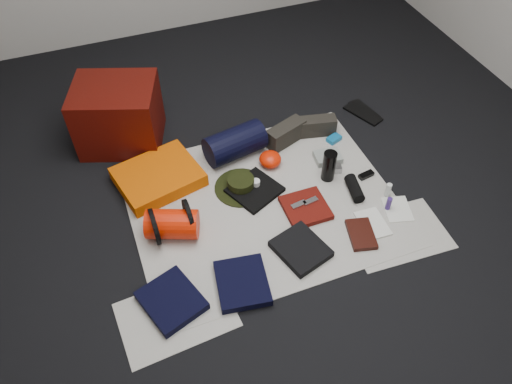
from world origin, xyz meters
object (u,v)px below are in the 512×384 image
object	(u,v)px
red_cabinet	(118,115)
navy_duffel	(235,143)
sleeping_pad	(158,177)
water_bottle	(329,166)
paperback_book	(361,234)
stuff_sack	(172,224)
compact_camera	(333,168)

from	to	relation	value
red_cabinet	navy_duffel	world-z (taller)	red_cabinet
sleeping_pad	water_bottle	xyz separation A→B (m)	(1.03, -0.35, 0.06)
red_cabinet	paperback_book	distance (m)	1.76
red_cabinet	paperback_book	bearing A→B (deg)	-30.12
sleeping_pad	water_bottle	size ratio (longest dim) A/B	2.32
sleeping_pad	navy_duffel	world-z (taller)	navy_duffel
navy_duffel	red_cabinet	bearing A→B (deg)	137.16
sleeping_pad	stuff_sack	bearing A→B (deg)	-92.25
stuff_sack	paperback_book	distance (m)	1.10
navy_duffel	paperback_book	distance (m)	1.03
sleeping_pad	water_bottle	distance (m)	1.09
red_cabinet	paperback_book	world-z (taller)	red_cabinet
stuff_sack	navy_duffel	xyz separation A→B (m)	(0.56, 0.51, 0.02)
stuff_sack	water_bottle	bearing A→B (deg)	4.79
compact_camera	navy_duffel	bearing A→B (deg)	163.63
red_cabinet	compact_camera	bearing A→B (deg)	-13.38
compact_camera	red_cabinet	bearing A→B (deg)	164.68
compact_camera	paperback_book	world-z (taller)	compact_camera
stuff_sack	water_bottle	distance (m)	1.05
red_cabinet	navy_duffel	size ratio (longest dim) A/B	1.34
sleeping_pad	paperback_book	bearing A→B (deg)	-40.31
sleeping_pad	stuff_sack	xyz separation A→B (m)	(-0.02, -0.44, 0.04)
stuff_sack	navy_duffel	bearing A→B (deg)	42.15
paperback_book	water_bottle	bearing A→B (deg)	100.61
red_cabinet	navy_duffel	bearing A→B (deg)	-12.50
sleeping_pad	water_bottle	bearing A→B (deg)	-19.02
stuff_sack	compact_camera	distance (m)	1.12
sleeping_pad	paperback_book	xyz separation A→B (m)	(1.00, -0.85, -0.03)
water_bottle	paperback_book	xyz separation A→B (m)	(-0.03, -0.50, -0.09)
red_cabinet	sleeping_pad	world-z (taller)	red_cabinet
water_bottle	paperback_book	bearing A→B (deg)	-93.05
red_cabinet	stuff_sack	world-z (taller)	red_cabinet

